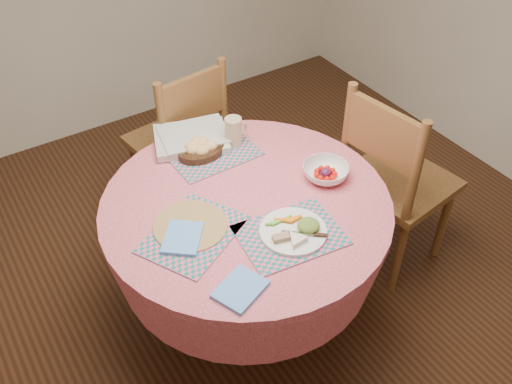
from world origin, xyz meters
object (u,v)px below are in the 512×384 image
dinner_plate (296,230)px  bread_bowl (200,148)px  chair_back (182,139)px  latte_mug (234,131)px  fruit_bowl (326,172)px  chair_right (393,179)px  wicker_trivet (190,226)px  dining_table (247,234)px

dinner_plate → bread_bowl: bread_bowl is taller
bread_bowl → chair_back: bearing=76.2°
latte_mug → fruit_bowl: latte_mug is taller
chair_right → fruit_bowl: 0.49m
dinner_plate → chair_back: bearing=87.6°
bread_bowl → dinner_plate: bearing=-84.4°
latte_mug → fruit_bowl: 0.48m
chair_right → wicker_trivet: 1.11m
wicker_trivet → dinner_plate: size_ratio=1.11×
chair_right → fruit_bowl: size_ratio=4.18×
dinner_plate → chair_right: bearing=15.2°
chair_back → wicker_trivet: bearing=58.4°
bread_bowl → fruit_bowl: 0.59m
dining_table → fruit_bowl: (0.38, -0.06, 0.23)m
dining_table → wicker_trivet: wicker_trivet is taller
dining_table → bread_bowl: (-0.00, 0.39, 0.23)m
chair_right → dining_table: bearing=77.4°
dining_table → wicker_trivet: (-0.27, -0.01, 0.20)m
chair_back → wicker_trivet: (-0.38, -0.86, 0.23)m
dining_table → bread_bowl: bearing=90.4°
chair_back → bread_bowl: bearing=68.4°
latte_mug → fruit_bowl: (0.21, -0.43, -0.04)m
chair_right → fruit_bowl: bearing=80.8°
bread_bowl → latte_mug: 0.18m
dinner_plate → bread_bowl: (-0.06, 0.66, 0.02)m
latte_mug → fruit_bowl: size_ratio=0.55×
latte_mug → fruit_bowl: bearing=-64.3°
dining_table → chair_back: 0.86m
wicker_trivet → bread_bowl: (0.27, 0.40, 0.03)m
fruit_bowl → latte_mug: bearing=115.7°
wicker_trivet → dining_table: bearing=2.1°
chair_right → bread_bowl: 0.97m
chair_right → dinner_plate: (-0.76, -0.21, 0.22)m
dining_table → fruit_bowl: 0.44m
latte_mug → wicker_trivet: bearing=-138.5°
dining_table → latte_mug: bearing=65.7°
wicker_trivet → bread_bowl: bearing=56.6°
chair_back → dinner_plate: chair_back is taller
wicker_trivet → chair_back: bearing=66.2°
dining_table → dinner_plate: dinner_plate is taller
dining_table → bread_bowl: 0.46m
chair_back → dining_table: bearing=74.9°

